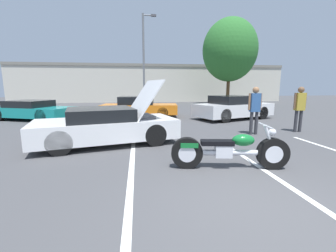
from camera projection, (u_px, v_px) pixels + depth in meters
name	position (u px, v px, depth m)	size (l,w,h in m)	color
ground_plane	(258.00, 207.00, 3.36)	(80.00, 80.00, 0.00)	#474749
parking_stripe_foreground	(131.00, 175.00, 4.57)	(0.12, 5.53, 0.01)	white
parking_stripe_middle	(262.00, 168.00, 4.94)	(0.12, 5.53, 0.01)	white
far_building	(152.00, 82.00, 27.97)	(32.00, 4.20, 4.40)	beige
light_pole	(145.00, 57.00, 19.49)	(1.21, 0.28, 7.89)	slate
tree_background	(230.00, 50.00, 21.41)	(5.14, 5.14, 8.20)	brown
motorcycle	(229.00, 150.00, 4.90)	(2.55, 0.78, 0.98)	black
show_car_hood_open	(107.00, 126.00, 7.07)	(4.59, 2.89, 2.00)	white
parked_car_right_row	(233.00, 108.00, 12.50)	(4.76, 3.28, 1.30)	white
parked_car_left_row	(32.00, 110.00, 12.27)	(4.83, 3.42, 1.05)	teal
parked_car_mid_row	(139.00, 107.00, 13.65)	(4.66, 2.25, 1.21)	orange
spectator_near_motorcycle	(255.00, 106.00, 8.33)	(0.52, 0.23, 1.78)	#333338
spectator_by_show_car	(300.00, 105.00, 8.80)	(0.52, 0.23, 1.79)	#333338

